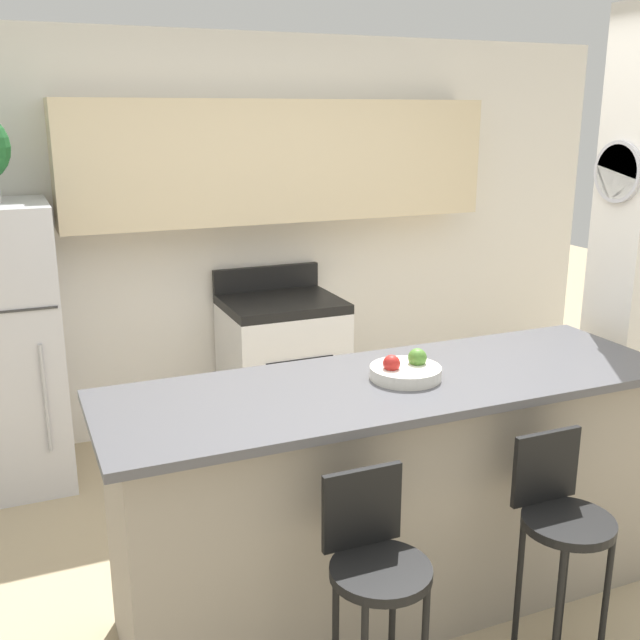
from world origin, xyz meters
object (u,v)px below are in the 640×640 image
object	(u,v)px
bar_stool_right	(561,523)
bar_stool_left	(375,571)
fruit_bowl	(405,370)
stove_range	(282,366)

from	to	relation	value
bar_stool_right	bar_stool_left	bearing A→B (deg)	180.00
bar_stool_left	fruit_bowl	size ratio (longest dim) A/B	3.23
bar_stool_left	stove_range	bearing A→B (deg)	76.75
fruit_bowl	stove_range	bearing A→B (deg)	85.30
bar_stool_left	fruit_bowl	distance (m)	0.86
stove_range	bar_stool_left	world-z (taller)	stove_range
fruit_bowl	bar_stool_left	bearing A→B (deg)	-125.84
stove_range	bar_stool_right	world-z (taller)	stove_range
stove_range	fruit_bowl	bearing A→B (deg)	-94.70
bar_stool_right	fruit_bowl	size ratio (longest dim) A/B	3.23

